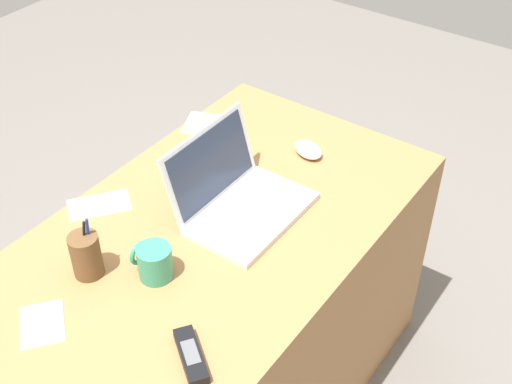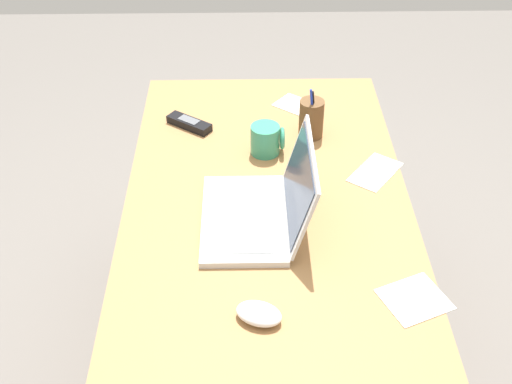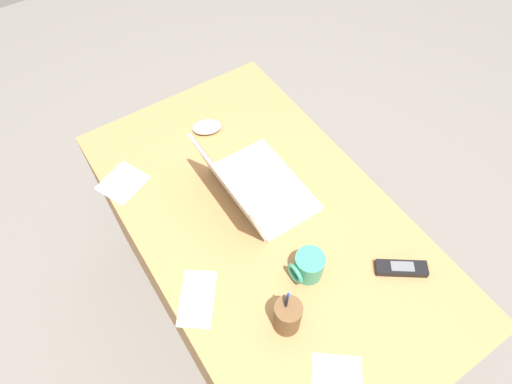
% 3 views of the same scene
% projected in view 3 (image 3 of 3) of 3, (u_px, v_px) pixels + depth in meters
% --- Properties ---
extents(ground_plane, '(6.00, 6.00, 0.00)m').
position_uv_depth(ground_plane, '(263.00, 305.00, 2.00)').
color(ground_plane, slate).
extents(desk, '(1.31, 0.76, 0.75)m').
position_uv_depth(desk, '(264.00, 270.00, 1.69)').
color(desk, '#9E7042').
rests_on(desk, ground).
extents(laptop, '(0.34, 0.28, 0.22)m').
position_uv_depth(laptop, '(254.00, 187.00, 1.39)').
color(laptop, silver).
rests_on(laptop, desk).
extents(computer_mouse, '(0.10, 0.12, 0.03)m').
position_uv_depth(computer_mouse, '(207.00, 127.00, 1.58)').
color(computer_mouse, white).
rests_on(computer_mouse, desk).
extents(coffee_mug_white, '(0.08, 0.10, 0.09)m').
position_uv_depth(coffee_mug_white, '(308.00, 266.00, 1.24)').
color(coffee_mug_white, '#338C6B').
rests_on(coffee_mug_white, desk).
extents(cordless_phone, '(0.12, 0.14, 0.03)m').
position_uv_depth(cordless_phone, '(401.00, 268.00, 1.27)').
color(cordless_phone, black).
rests_on(cordless_phone, desk).
extents(pen_holder, '(0.07, 0.07, 0.17)m').
position_uv_depth(pen_holder, '(287.00, 316.00, 1.14)').
color(pen_holder, brown).
rests_on(pen_holder, desk).
extents(paper_note_near_laptop, '(0.19, 0.17, 0.00)m').
position_uv_depth(paper_note_near_laptop, '(197.00, 298.00, 1.23)').
color(paper_note_near_laptop, white).
rests_on(paper_note_near_laptop, desk).
extents(paper_note_left, '(0.17, 0.18, 0.00)m').
position_uv_depth(paper_note_left, '(123.00, 183.00, 1.46)').
color(paper_note_left, white).
rests_on(paper_note_left, desk).
extents(paper_note_right, '(0.15, 0.16, 0.00)m').
position_uv_depth(paper_note_right, '(337.00, 375.00, 1.11)').
color(paper_note_right, white).
rests_on(paper_note_right, desk).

